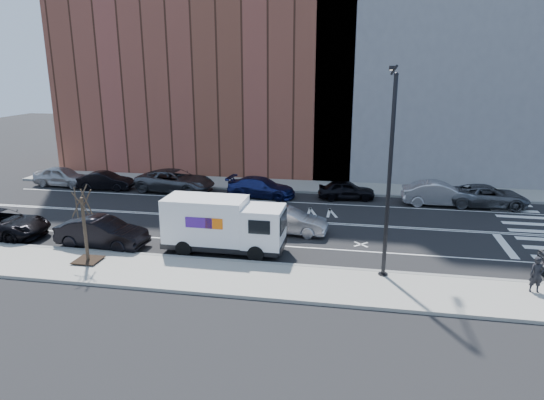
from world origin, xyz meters
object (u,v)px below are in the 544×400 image
(far_parked_a, at_px, (62,176))
(far_parked_b, at_px, (106,181))
(driving_sedan, at_px, (288,221))
(pedestrian, at_px, (537,275))
(fedex_van, at_px, (223,224))

(far_parked_a, height_order, far_parked_b, far_parked_a)
(far_parked_b, height_order, driving_sedan, driving_sedan)
(driving_sedan, height_order, pedestrian, pedestrian)
(far_parked_b, xyz_separation_m, pedestrian, (26.72, -13.38, 0.25))
(driving_sedan, bearing_deg, far_parked_a, 72.37)
(fedex_van, distance_m, pedestrian, 14.40)
(far_parked_a, xyz_separation_m, pedestrian, (30.69, -13.82, 0.15))
(fedex_van, height_order, pedestrian, fedex_van)
(far_parked_b, distance_m, pedestrian, 29.89)
(far_parked_b, bearing_deg, fedex_van, -135.01)
(fedex_van, distance_m, driving_sedan, 4.53)
(fedex_van, relative_size, driving_sedan, 1.42)
(far_parked_a, relative_size, driving_sedan, 1.04)
(pedestrian, bearing_deg, driving_sedan, 150.28)
(far_parked_a, relative_size, far_parked_b, 1.11)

